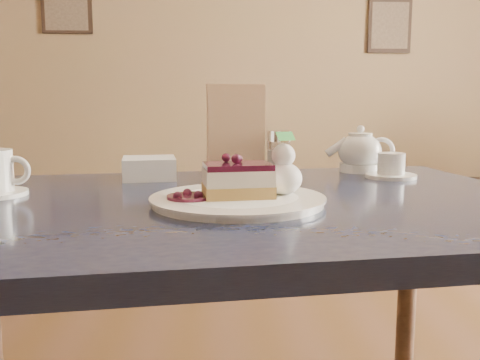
{
  "coord_description": "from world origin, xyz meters",
  "views": [
    {
      "loc": [
        -0.05,
        -0.66,
        0.85
      ],
      "look_at": [
        -0.01,
        0.11,
        0.73
      ],
      "focal_mm": 40.0,
      "sensor_mm": 36.0,
      "label": 1
    }
  ],
  "objects_px": {
    "cheesecake_slice": "(238,180)",
    "tea_set": "(366,156)",
    "main_table": "(233,240)",
    "dessert_plate": "(238,201)"
  },
  "relations": [
    {
      "from": "main_table",
      "to": "tea_set",
      "type": "relative_size",
      "value": 5.74
    },
    {
      "from": "cheesecake_slice",
      "to": "dessert_plate",
      "type": "bearing_deg",
      "value": -114.35
    },
    {
      "from": "tea_set",
      "to": "main_table",
      "type": "bearing_deg",
      "value": -135.55
    },
    {
      "from": "main_table",
      "to": "cheesecake_slice",
      "type": "relative_size",
      "value": 9.95
    },
    {
      "from": "cheesecake_slice",
      "to": "tea_set",
      "type": "height_order",
      "value": "tea_set"
    },
    {
      "from": "main_table",
      "to": "cheesecake_slice",
      "type": "distance_m",
      "value": 0.12
    },
    {
      "from": "dessert_plate",
      "to": "tea_set",
      "type": "bearing_deg",
      "value": 48.85
    },
    {
      "from": "cheesecake_slice",
      "to": "tea_set",
      "type": "relative_size",
      "value": 0.58
    },
    {
      "from": "main_table",
      "to": "dessert_plate",
      "type": "xyz_separation_m",
      "value": [
        0.01,
        -0.04,
        0.08
      ]
    },
    {
      "from": "dessert_plate",
      "to": "tea_set",
      "type": "relative_size",
      "value": 1.35
    }
  ]
}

